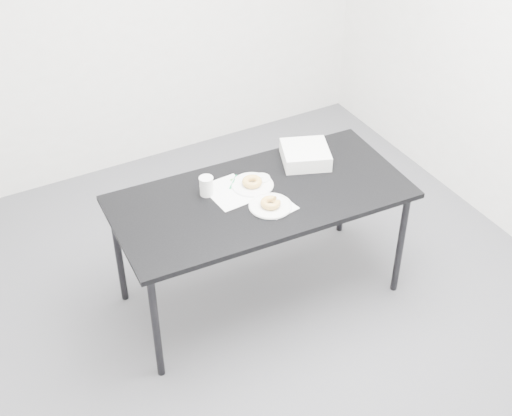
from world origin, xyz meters
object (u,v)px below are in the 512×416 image
plate_near (270,206)px  plate_far (252,185)px  scorecard (229,192)px  pen (233,182)px  donut_far (252,182)px  table (261,203)px  coffee_cup (206,186)px  donut_near (271,203)px  bakery_box (305,155)px

plate_near → plate_far: size_ratio=0.98×
scorecard → pen: pen is taller
donut_far → plate_near: bearing=-92.0°
table → coffee_cup: bearing=153.1°
table → plate_far: size_ratio=6.97×
table → donut_far: 0.14m
donut_near → bakery_box: bakery_box is taller
donut_near → coffee_cup: 0.39m
donut_far → bakery_box: size_ratio=0.42×
donut_far → bakery_box: bearing=9.8°
pen → plate_near: bearing=-123.4°
scorecard → plate_near: (0.14, -0.24, 0.01)m
table → coffee_cup: size_ratio=15.01×
plate_far → scorecard: bearing=179.8°
table → coffee_cup: 0.33m
pen → bakery_box: bakery_box is taller
donut_near → scorecard: bearing=120.9°
scorecard → coffee_cup: bearing=154.8°
pen → donut_far: (0.09, -0.08, 0.02)m
scorecard → plate_near: bearing=-63.4°
coffee_cup → bakery_box: 0.68m
plate_far → donut_far: size_ratio=2.13×
bakery_box → plate_far: bearing=-148.9°
donut_far → bakery_box: 0.42m
plate_near → bakery_box: (0.42, 0.31, 0.04)m
scorecard → pen: size_ratio=2.15×
donut_near → plate_far: size_ratio=0.46×
table → bakery_box: 0.46m
scorecard → plate_far: size_ratio=1.19×
table → donut_far: (0.00, 0.11, 0.09)m
scorecard → bakery_box: (0.56, 0.07, 0.05)m
coffee_cup → donut_far: bearing=-9.9°
plate_near → plate_far: plate_near is taller
donut_near → bakery_box: bearing=36.1°
donut_near → donut_far: donut_near is taller
scorecard → bakery_box: size_ratio=1.08×
donut_far → scorecard: bearing=179.8°
table → scorecard: (-0.15, 0.11, 0.06)m
bakery_box → plate_near: bearing=-122.6°
pen → coffee_cup: size_ratio=1.19×
pen → plate_far: (0.09, -0.08, -0.00)m
donut_near → table: bearing=86.3°
plate_near → donut_far: 0.24m
table → bakery_box: (0.41, 0.18, 0.11)m
pen → coffee_cup: coffee_cup is taller
scorecard → donut_far: size_ratio=2.54×
pen → plate_far: pen is taller
plate_near → coffee_cup: bearing=133.1°
plate_far → table: bearing=-90.0°
pen → donut_far: size_ratio=1.18×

